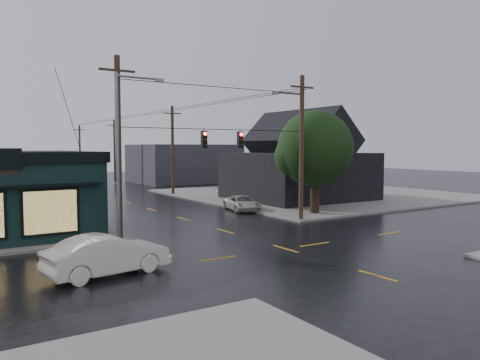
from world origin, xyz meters
TOP-DOWN VIEW (x-y plane):
  - ground_plane at (0.00, 0.00)m, footprint 160.00×160.00m
  - sidewalk_ne at (20.00, 20.00)m, footprint 28.00×28.00m
  - ne_building at (15.00, 17.00)m, footprint 12.60×11.60m
  - corner_tree at (9.48, 8.41)m, footprint 5.87×5.87m
  - utility_pole_nw at (-6.50, 6.50)m, footprint 2.00×0.32m
  - utility_pole_ne at (6.50, 6.50)m, footprint 2.00×0.32m
  - utility_pole_far_a at (6.50, 28.00)m, footprint 2.00×0.32m
  - utility_pole_far_b at (6.50, 48.00)m, footprint 2.00×0.32m
  - utility_pole_far_c at (6.50, 68.00)m, footprint 2.00×0.32m
  - span_signal_assembly at (0.10, 6.50)m, footprint 13.00×0.48m
  - streetlight_nw at (-6.80, 5.80)m, footprint 5.40×0.30m
  - streetlight_ne at (7.00, 7.20)m, footprint 5.40×0.30m
  - bg_building_east at (16.00, 45.00)m, footprint 14.00×12.00m
  - sedan_cream at (-9.14, 0.02)m, footprint 5.25×2.54m
  - suv_silver at (6.00, 13.37)m, footprint 2.92×4.74m

SIDE VIEW (x-z plane):
  - ground_plane at x=0.00m, z-range 0.00..0.00m
  - utility_pole_nw at x=-6.50m, z-range -5.08..5.08m
  - utility_pole_ne at x=6.50m, z-range -5.08..5.08m
  - utility_pole_far_a at x=6.50m, z-range -4.83..4.83m
  - utility_pole_far_b at x=6.50m, z-range -4.58..4.58m
  - utility_pole_far_c at x=6.50m, z-range -4.58..4.58m
  - streetlight_nw at x=-6.80m, z-range -4.58..4.58m
  - streetlight_ne at x=7.00m, z-range -4.58..4.58m
  - sidewalk_ne at x=20.00m, z-range 0.00..0.15m
  - suv_silver at x=6.00m, z-range 0.00..1.23m
  - sedan_cream at x=-9.14m, z-range 0.00..1.66m
  - bg_building_east at x=16.00m, z-range 0.00..5.60m
  - ne_building at x=15.00m, z-range 0.09..8.85m
  - corner_tree at x=9.48m, z-range 1.13..9.01m
  - span_signal_assembly at x=0.10m, z-range 5.08..6.31m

